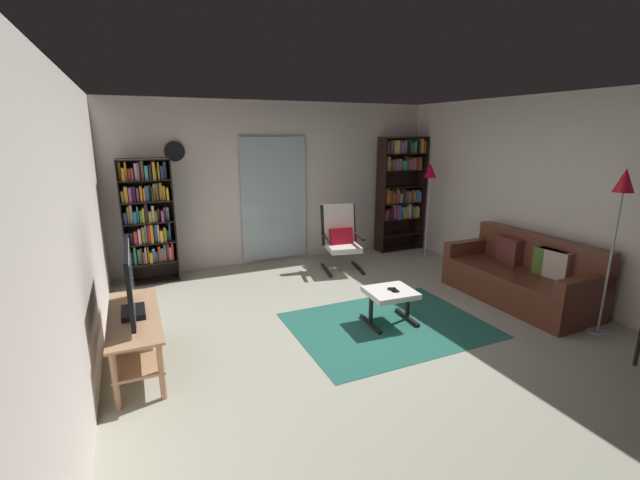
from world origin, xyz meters
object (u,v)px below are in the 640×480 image
floor_lamp_by_shelf (430,182)px  bookshelf_near_sofa (400,187)px  floor_lamp_by_sofa (621,202)px  tv_stand (136,333)px  leather_sofa (522,277)px  ottoman (390,296)px  bookshelf_near_tv (147,216)px  television (130,283)px  wall_clock (175,151)px  tv_remote (393,290)px  cell_phone (394,290)px  lounge_armchair (341,236)px

floor_lamp_by_shelf → bookshelf_near_sofa: bearing=94.9°
floor_lamp_by_sofa → floor_lamp_by_shelf: size_ratio=1.09×
tv_stand → floor_lamp_by_sofa: (4.59, -1.30, 1.09)m
floor_lamp_by_sofa → leather_sofa: bearing=91.9°
ottoman → bookshelf_near_tv: bearing=132.6°
television → wall_clock: wall_clock is taller
tv_remote → floor_lamp_by_shelf: (1.93, 1.90, 0.92)m
bookshelf_near_tv → cell_phone: (2.42, -2.61, -0.56)m
television → floor_lamp_by_shelf: bearing=20.3°
bookshelf_near_sofa → tv_remote: 3.31m
tv_stand → wall_clock: wall_clock is taller
bookshelf_near_sofa → wall_clock: size_ratio=7.03×
tv_stand → cell_phone: 2.68m
leather_sofa → floor_lamp_by_sofa: size_ratio=1.06×
bookshelf_near_tv → wall_clock: size_ratio=6.11×
bookshelf_near_sofa → floor_lamp_by_shelf: bookshelf_near_sofa is taller
floor_lamp_by_sofa → tv_stand: bearing=164.2°
bookshelf_near_tv → floor_lamp_by_shelf: bookshelf_near_tv is taller
bookshelf_near_sofa → leather_sofa: bookshelf_near_sofa is taller
tv_remote → cell_phone: bearing=11.2°
television → lounge_armchair: bearing=31.1°
bookshelf_near_tv → lounge_armchair: bookshelf_near_tv is taller
tv_stand → cell_phone: bearing=-3.9°
tv_stand → bookshelf_near_sofa: bookshelf_near_sofa is taller
wall_clock → tv_stand: bearing=-105.2°
television → floor_lamp_by_shelf: (4.59, 1.70, 0.50)m
ottoman → cell_phone: (0.03, -0.02, 0.07)m
bookshelf_near_sofa → ottoman: bearing=-126.0°
wall_clock → bookshelf_near_sofa: bearing=-3.2°
bookshelf_near_tv → television: bearing=-96.1°
tv_stand → bookshelf_near_tv: bearing=83.9°
ottoman → wall_clock: 3.73m
floor_lamp_by_sofa → cell_phone: bearing=149.8°
floor_lamp_by_shelf → floor_lamp_by_sofa: bearing=-90.0°
wall_clock → bookshelf_near_tv: bearing=-154.5°
television → tv_remote: bearing=-4.4°
leather_sofa → cell_phone: bearing=176.8°
cell_phone → floor_lamp_by_sofa: size_ratio=0.08×
bookshelf_near_tv → wall_clock: bearing=25.5°
cell_phone → tv_remote: bearing=-136.1°
television → tv_remote: television is taller
bookshelf_near_sofa → cell_phone: bookshelf_near_sofa is taller
tv_stand → leather_sofa: size_ratio=0.71×
tv_stand → leather_sofa: leather_sofa is taller
leather_sofa → television: bearing=176.2°
television → floor_lamp_by_shelf: 4.92m
floor_lamp_by_shelf → wall_clock: size_ratio=5.60×
tv_remote → floor_lamp_by_shelf: 2.86m
cell_phone → ottoman: bearing=166.0°
ottoman → tv_stand: bearing=176.5°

